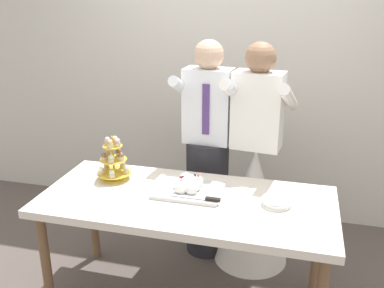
# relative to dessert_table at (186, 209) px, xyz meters

# --- Properties ---
(rear_wall) EXTENTS (5.20, 0.10, 2.90)m
(rear_wall) POSITION_rel_dessert_table_xyz_m (0.00, 1.40, 0.75)
(rear_wall) COLOR beige
(rear_wall) RESTS_ON ground_plane
(dessert_table) EXTENTS (1.80, 0.80, 0.78)m
(dessert_table) POSITION_rel_dessert_table_xyz_m (0.00, 0.00, 0.00)
(dessert_table) COLOR silver
(dessert_table) RESTS_ON ground_plane
(cupcake_stand) EXTENTS (0.23, 0.23, 0.31)m
(cupcake_stand) POSITION_rel_dessert_table_xyz_m (-0.54, 0.15, 0.20)
(cupcake_stand) COLOR gold
(cupcake_stand) RESTS_ON dessert_table
(main_cake_tray) EXTENTS (0.44, 0.31, 0.12)m
(main_cake_tray) POSITION_rel_dessert_table_xyz_m (-0.01, 0.08, 0.11)
(main_cake_tray) COLOR silver
(main_cake_tray) RESTS_ON dessert_table
(plate_stack) EXTENTS (0.18, 0.18, 0.04)m
(plate_stack) POSITION_rel_dessert_table_xyz_m (0.54, 0.05, 0.10)
(plate_stack) COLOR white
(plate_stack) RESTS_ON dessert_table
(person_groom) EXTENTS (0.49, 0.51, 1.66)m
(person_groom) POSITION_rel_dessert_table_xyz_m (-0.01, 0.65, 0.05)
(person_groom) COLOR #232328
(person_groom) RESTS_ON ground_plane
(person_bride) EXTENTS (0.56, 0.56, 1.66)m
(person_bride) POSITION_rel_dessert_table_xyz_m (0.35, 0.61, -0.12)
(person_bride) COLOR white
(person_bride) RESTS_ON ground_plane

